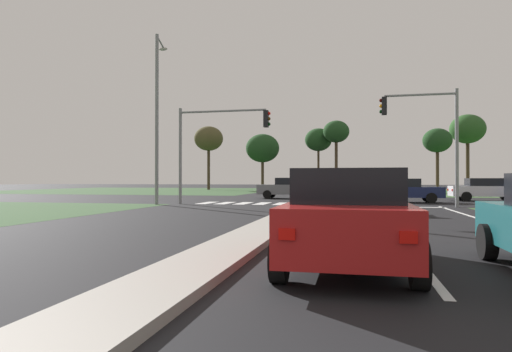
{
  "coord_description": "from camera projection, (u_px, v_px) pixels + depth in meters",
  "views": [
    {
      "loc": [
        2.4,
        -1.19,
        1.43
      ],
      "look_at": [
        -5.54,
        34.8,
        1.74
      ],
      "focal_mm": 31.18,
      "sensor_mm": 36.0,
      "label": 1
    }
  ],
  "objects": [
    {
      "name": "treeline_third",
      "position": [
        318.0,
        140.0,
        59.85
      ],
      "size": [
        3.62,
        3.62,
        8.36
      ],
      "color": "#423323",
      "rests_on": "ground"
    },
    {
      "name": "car_silver_third",
      "position": [
        353.0,
        194.0,
        19.85
      ],
      "size": [
        2.01,
        4.14,
        1.53
      ],
      "color": "#B7B7BC",
      "rests_on": "ground"
    },
    {
      "name": "crosswalk_bar_fourth",
      "position": [
        262.0,
        204.0,
        26.52
      ],
      "size": [
        0.7,
        2.8,
        0.01
      ],
      "primitive_type": "cube",
      "color": "silver",
      "rests_on": "ground"
    },
    {
      "name": "treeline_sixth",
      "position": [
        437.0,
        141.0,
        54.39
      ],
      "size": [
        3.47,
        3.47,
        7.73
      ],
      "color": "#423323",
      "rests_on": "ground"
    },
    {
      "name": "median_island_near",
      "position": [
        266.0,
        228.0,
        12.41
      ],
      "size": [
        1.2,
        22.0,
        0.14
      ],
      "primitive_type": "cube",
      "color": "gray",
      "rests_on": "ground"
    },
    {
      "name": "traffic_signal_near_left",
      "position": [
        213.0,
        136.0,
        25.75
      ],
      "size": [
        5.51,
        0.32,
        5.65
      ],
      "color": "gray",
      "rests_on": "ground"
    },
    {
      "name": "crosswalk_bar_seventh",
      "position": [
        320.0,
        204.0,
        25.77
      ],
      "size": [
        0.7,
        2.8,
        0.01
      ],
      "primitive_type": "cube",
      "color": "silver",
      "rests_on": "ground"
    },
    {
      "name": "stop_bar_near",
      "position": [
        381.0,
        207.0,
        23.31
      ],
      "size": [
        6.4,
        0.5,
        0.01
      ],
      "primitive_type": "cube",
      "color": "silver",
      "rests_on": "ground"
    },
    {
      "name": "crosswalk_bar_second",
      "position": [
        225.0,
        203.0,
        27.01
      ],
      "size": [
        0.7,
        2.8,
        0.01
      ],
      "primitive_type": "cube",
      "color": "silver",
      "rests_on": "ground"
    },
    {
      "name": "treeline_near",
      "position": [
        209.0,
        139.0,
        63.86
      ],
      "size": [
        4.15,
        4.15,
        9.12
      ],
      "color": "#423323",
      "rests_on": "ground"
    },
    {
      "name": "car_red_fourth",
      "position": [
        348.0,
        218.0,
        7.2
      ],
      "size": [
        2.05,
        4.22,
        1.59
      ],
      "color": "#A31919",
      "rests_on": "ground"
    },
    {
      "name": "car_grey_eighth",
      "position": [
        289.0,
        188.0,
        33.83
      ],
      "size": [
        4.64,
        2.04,
        1.58
      ],
      "rotation": [
        0.0,
        0.0,
        1.57
      ],
      "color": "slate",
      "rests_on": "ground"
    },
    {
      "name": "lane_dash_fifth",
      "position": [
        371.0,
        201.0,
        29.6
      ],
      "size": [
        0.14,
        2.0,
        0.01
      ],
      "primitive_type": "cube",
      "color": "silver",
      "rests_on": "ground"
    },
    {
      "name": "lane_dash_second",
      "position": [
        395.0,
        232.0,
        12.02
      ],
      "size": [
        0.14,
        2.0,
        0.01
      ],
      "primitive_type": "cube",
      "color": "silver",
      "rests_on": "ground"
    },
    {
      "name": "lane_dash_third",
      "position": [
        382.0,
        215.0,
        17.88
      ],
      "size": [
        0.14,
        2.0,
        0.01
      ],
      "primitive_type": "cube",
      "color": "silver",
      "rests_on": "ground"
    },
    {
      "name": "crosswalk_bar_fifth",
      "position": [
        281.0,
        204.0,
        26.27
      ],
      "size": [
        0.7,
        2.8,
        0.01
      ],
      "primitive_type": "cube",
      "color": "silver",
      "rests_on": "ground"
    },
    {
      "name": "lane_dash_fourth",
      "position": [
        375.0,
        206.0,
        23.74
      ],
      "size": [
        0.14,
        2.0,
        0.01
      ],
      "primitive_type": "cube",
      "color": "silver",
      "rests_on": "ground"
    },
    {
      "name": "street_lamp_second",
      "position": [
        157.0,
        110.0,
        25.83
      ],
      "size": [
        0.96,
        2.38,
        9.84
      ],
      "color": "gray",
      "rests_on": "ground"
    },
    {
      "name": "car_beige_sixth",
      "position": [
        308.0,
        186.0,
        47.31
      ],
      "size": [
        2.09,
        4.17,
        1.56
      ],
      "rotation": [
        0.0,
        0.0,
        3.14
      ],
      "color": "#BCAD8E",
      "rests_on": "ground"
    },
    {
      "name": "treeline_second",
      "position": [
        263.0,
        148.0,
        62.34
      ],
      "size": [
        4.69,
        4.69,
        7.85
      ],
      "color": "#423323",
      "rests_on": "ground"
    },
    {
      "name": "car_white_second",
      "position": [
        485.0,
        189.0,
        29.81
      ],
      "size": [
        4.53,
        2.07,
        1.53
      ],
      "rotation": [
        0.0,
        0.0,
        -1.57
      ],
      "color": "silver",
      "rests_on": "ground"
    },
    {
      "name": "median_island_far",
      "position": [
        334.0,
        191.0,
        55.37
      ],
      "size": [
        1.2,
        36.0,
        0.14
      ],
      "primitive_type": "cube",
      "color": "#ADA89E",
      "rests_on": "ground"
    },
    {
      "name": "car_navy_seventh",
      "position": [
        404.0,
        190.0,
        28.02
      ],
      "size": [
        4.6,
        1.96,
        1.5
      ],
      "rotation": [
        0.0,
        0.0,
        -1.57
      ],
      "color": "#161E47",
      "rests_on": "ground"
    },
    {
      "name": "ground_plane",
      "position": [
        319.0,
        200.0,
        30.96
      ],
      "size": [
        200.0,
        200.0,
        0.0
      ],
      "primitive_type": "plane",
      "color": "black"
    },
    {
      "name": "crosswalk_bar_near",
      "position": [
        207.0,
        203.0,
        27.26
      ],
      "size": [
        0.7,
        2.8,
        0.01
      ],
      "primitive_type": "cube",
      "color": "silver",
      "rests_on": "ground"
    },
    {
      "name": "grass_verge_far_left",
      "position": [
        144.0,
        190.0,
        60.38
      ],
      "size": [
        35.0,
        35.0,
        0.01
      ],
      "primitive_type": "cube",
      "color": "#2D4C28",
      "rests_on": "ground"
    },
    {
      "name": "treeline_fifth",
      "position": [
        468.0,
        130.0,
        55.99
      ],
      "size": [
        4.32,
        4.32,
        9.68
      ],
      "color": "#423323",
      "rests_on": "ground"
    },
    {
      "name": "crosswalk_bar_sixth",
      "position": [
        301.0,
        204.0,
        26.02
      ],
      "size": [
        0.7,
        2.8,
        0.01
      ],
      "primitive_type": "cube",
      "color": "silver",
      "rests_on": "ground"
    },
    {
      "name": "treeline_fourth",
      "position": [
        336.0,
        133.0,
        57.3
      ],
      "size": [
        3.35,
        3.35,
        9.08
      ],
      "color": "#423323",
      "rests_on": "ground"
    },
    {
      "name": "pedestrian_at_median",
      "position": [
        323.0,
        183.0,
        39.99
      ],
      "size": [
        0.34,
        0.34,
        1.64
      ],
      "rotation": [
        0.0,
        0.0,
        4.43
      ],
      "color": "#335184",
      "rests_on": "median_island_far"
    },
    {
      "name": "traffic_signal_near_right",
      "position": [
        430.0,
        128.0,
        23.2
      ],
      "size": [
        3.96,
        0.32,
        6.15
      ],
      "color": "gray",
      "rests_on": "ground"
    },
    {
      "name": "lane_dash_near",
      "position": [
        435.0,
        282.0,
        6.16
      ],
      "size": [
        0.14,
        2.0,
        0.01
      ],
      "primitive_type": "cube",
      "color": "silver",
      "rests_on": "ground"
    },
    {
      "name": "crosswalk_bar_third",
      "position": [
        244.0,
        203.0,
        26.77
      ],
      "size": [
        0.7,
        2.8,
        0.01
      ],
      "primitive_type": "cube",
      "color": "silver",
      "rests_on": "ground"
    }
  ]
}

